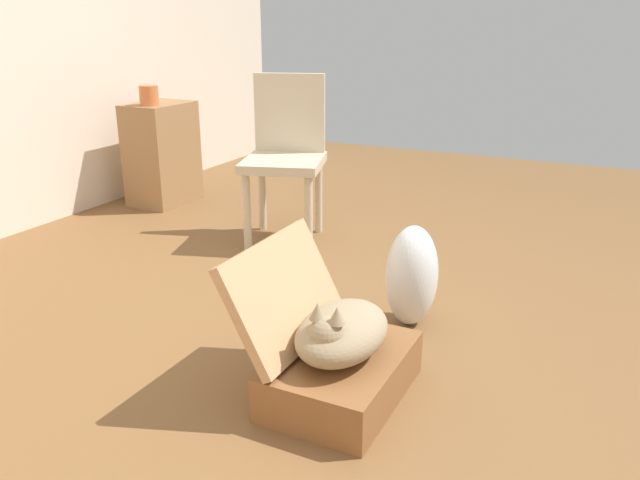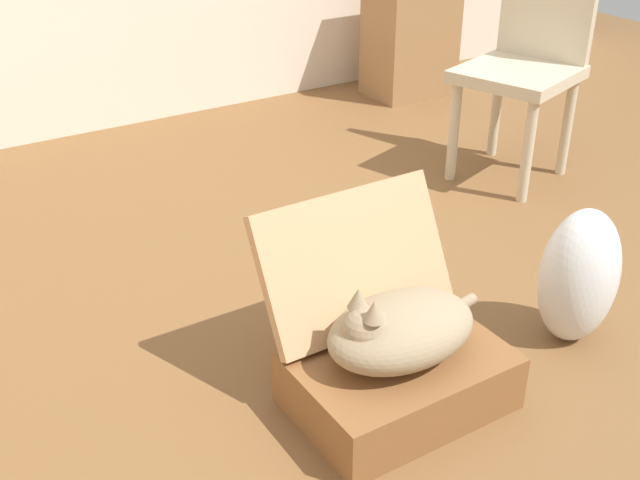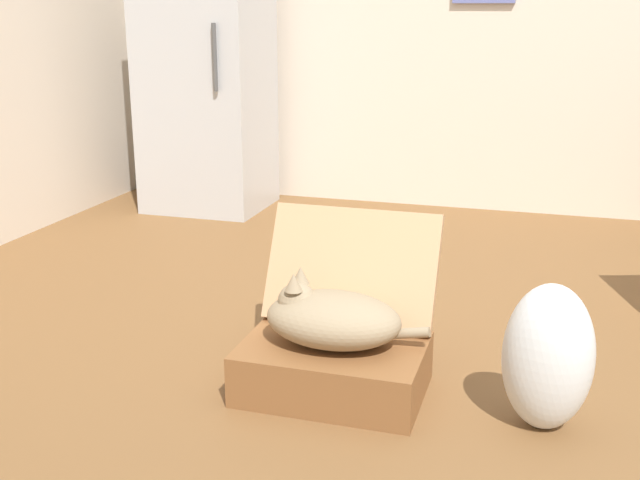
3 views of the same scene
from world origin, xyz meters
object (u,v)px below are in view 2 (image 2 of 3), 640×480
(suitcase_base, at_px, (398,380))
(cat, at_px, (398,329))
(chair, at_px, (527,59))
(plastic_bag_white, at_px, (579,276))
(side_table, at_px, (410,33))

(suitcase_base, height_order, cat, cat)
(chair, bearing_deg, plastic_bag_white, -54.80)
(side_table, relative_size, chair, 0.74)
(cat, xyz_separation_m, plastic_bag_white, (0.64, -0.03, -0.03))
(suitcase_base, xyz_separation_m, side_table, (1.66, 2.11, 0.26))
(plastic_bag_white, distance_m, chair, 1.30)
(plastic_bag_white, bearing_deg, suitcase_base, 177.31)
(cat, height_order, chair, chair)
(cat, relative_size, plastic_bag_white, 1.16)
(plastic_bag_white, relative_size, chair, 0.46)
(suitcase_base, xyz_separation_m, chair, (1.39, 0.99, 0.43))
(cat, xyz_separation_m, chair, (1.40, 0.99, 0.26))
(suitcase_base, bearing_deg, chair, 35.42)
(side_table, bearing_deg, chair, -103.70)
(plastic_bag_white, height_order, chair, chair)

